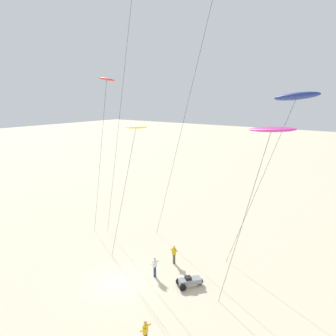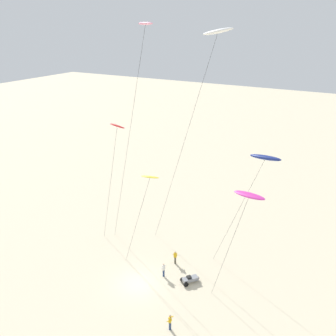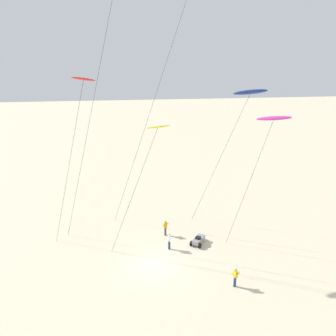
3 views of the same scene
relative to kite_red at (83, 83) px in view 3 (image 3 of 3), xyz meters
The scene contains 9 objects.
ground_plane 16.87m from the kite_red, 41.84° to the right, with size 260.00×260.00×0.00m, color beige.
kite_red is the anchor object (origin of this frame).
kite_magenta 16.52m from the kite_red, 10.68° to the right, with size 4.85×1.72×12.74m.
kite_navy 15.96m from the kite_red, ahead, with size 6.99×2.49×14.70m.
kite_yellow 7.48m from the kite_red, 26.10° to the right, with size 5.40×1.56×12.18m.
kite_flyer_nearest 16.09m from the kite_red, ahead, with size 0.65×0.63×1.67m.
kite_flyer_middle 16.22m from the kite_red, 17.25° to the right, with size 0.57×0.59×1.67m.
kite_flyer_furthest 20.18m from the kite_red, 36.64° to the right, with size 0.61×0.63×1.67m.
beach_buggy 18.05m from the kite_red, ahead, with size 1.81×1.97×0.82m.
Camera 3 is at (-2.64, -24.50, 17.10)m, focal length 35.04 mm.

